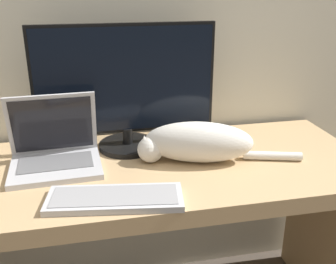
{
  "coord_description": "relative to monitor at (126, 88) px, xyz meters",
  "views": [
    {
      "loc": [
        -0.2,
        -0.94,
        1.4
      ],
      "look_at": [
        0.06,
        0.29,
        0.91
      ],
      "focal_mm": 42.0,
      "sensor_mm": 36.0,
      "label": 1
    }
  ],
  "objects": [
    {
      "name": "external_keyboard",
      "position": [
        -0.08,
        -0.4,
        -0.23
      ],
      "size": [
        0.43,
        0.21,
        0.02
      ],
      "rotation": [
        0.0,
        0.0,
        -0.15
      ],
      "color": "#BCBCC1",
      "rests_on": "desk"
    },
    {
      "name": "cat",
      "position": [
        0.23,
        -0.17,
        -0.17
      ],
      "size": [
        0.6,
        0.25,
        0.15
      ],
      "rotation": [
        0.0,
        0.0,
        -0.28
      ],
      "color": "silver",
      "rests_on": "desk"
    },
    {
      "name": "monitor",
      "position": [
        0.0,
        0.0,
        0.0
      ],
      "size": [
        0.68,
        0.23,
        0.48
      ],
      "color": "black",
      "rests_on": "desk"
    },
    {
      "name": "laptop",
      "position": [
        -0.27,
        -0.11,
        -0.19
      ],
      "size": [
        0.32,
        0.26,
        0.26
      ],
      "rotation": [
        0.0,
        0.0,
        0.05
      ],
      "color": "#B7B7BC",
      "rests_on": "desk"
    },
    {
      "name": "desk",
      "position": [
        0.06,
        -0.17,
        -0.4
      ],
      "size": [
        1.63,
        0.65,
        0.77
      ],
      "color": "tan",
      "rests_on": "ground_plane"
    },
    {
      "name": "wall_back",
      "position": [
        0.06,
        0.21,
        0.29
      ],
      "size": [
        6.4,
        0.06,
        2.6
      ],
      "color": "beige",
      "rests_on": "ground_plane"
    }
  ]
}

